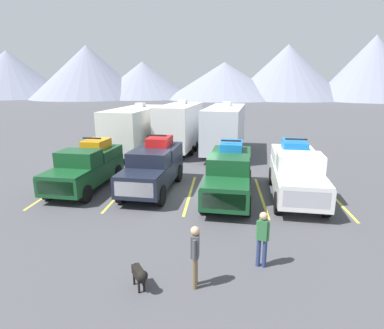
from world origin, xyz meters
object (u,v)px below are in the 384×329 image
at_px(pickup_truck_b, 154,166).
at_px(pickup_truck_d, 296,172).
at_px(person_b, 262,236).
at_px(dog, 140,275).
at_px(pickup_truck_a, 87,166).
at_px(camper_trailer_a, 136,128).
at_px(camper_trailer_c, 225,127).
at_px(camper_trailer_b, 180,126).
at_px(person_a, 195,253).
at_px(pickup_truck_c, 229,172).

relative_size(pickup_truck_b, pickup_truck_d, 0.93).
bearing_deg(pickup_truck_b, pickup_truck_d, -3.40).
bearing_deg(person_b, dog, -156.21).
bearing_deg(pickup_truck_a, camper_trailer_a, 86.29).
relative_size(pickup_truck_a, dog, 7.20).
height_order(pickup_truck_d, person_b, pickup_truck_d).
bearing_deg(dog, camper_trailer_c, 82.30).
relative_size(camper_trailer_c, dog, 11.63).
xyz_separation_m(camper_trailer_a, camper_trailer_b, (3.11, 0.86, 0.09)).
distance_m(camper_trailer_a, dog, 16.41).
bearing_deg(pickup_truck_a, person_b, -39.38).
relative_size(pickup_truck_a, pickup_truck_b, 0.99).
relative_size(camper_trailer_b, person_a, 4.39).
relative_size(pickup_truck_c, camper_trailer_a, 0.71).
xyz_separation_m(pickup_truck_b, dog, (1.31, -8.00, -0.75)).
xyz_separation_m(pickup_truck_d, person_b, (-2.24, -6.16, -0.23)).
height_order(camper_trailer_c, person_b, camper_trailer_c).
bearing_deg(pickup_truck_a, camper_trailer_b, 67.27).
bearing_deg(pickup_truck_b, camper_trailer_a, 110.68).
height_order(pickup_truck_c, person_b, pickup_truck_c).
relative_size(pickup_truck_c, dog, 8.07).
bearing_deg(dog, camper_trailer_a, 105.07).
height_order(person_b, dog, person_b).
bearing_deg(person_b, camper_trailer_b, 106.10).
distance_m(pickup_truck_d, camper_trailer_b, 11.24).
xyz_separation_m(pickup_truck_a, person_a, (6.15, -7.71, -0.12)).
distance_m(pickup_truck_b, pickup_truck_c, 3.76).
relative_size(pickup_truck_d, camper_trailer_c, 0.68).
bearing_deg(pickup_truck_c, camper_trailer_a, 128.45).
height_order(camper_trailer_b, person_a, camper_trailer_b).
relative_size(pickup_truck_d, person_a, 3.39).
xyz_separation_m(pickup_truck_a, camper_trailer_b, (3.62, 8.64, 0.92)).
distance_m(pickup_truck_a, pickup_truck_b, 3.44).
bearing_deg(person_a, dog, -167.96).
distance_m(camper_trailer_b, person_b, 15.86).
bearing_deg(person_a, pickup_truck_b, 109.40).
height_order(pickup_truck_b, person_b, pickup_truck_b).
distance_m(pickup_truck_d, person_a, 8.37).
xyz_separation_m(pickup_truck_d, camper_trailer_a, (-9.74, 8.18, 0.72)).
height_order(camper_trailer_a, camper_trailer_b, camper_trailer_b).
bearing_deg(pickup_truck_c, camper_trailer_c, 91.20).
xyz_separation_m(pickup_truck_a, person_b, (8.01, -6.57, -0.13)).
bearing_deg(camper_trailer_a, pickup_truck_b, -69.32).
relative_size(pickup_truck_d, camper_trailer_a, 0.69).
distance_m(camper_trailer_a, person_a, 16.51).
height_order(pickup_truck_c, camper_trailer_a, camper_trailer_a).
bearing_deg(pickup_truck_c, dog, -107.97).
xyz_separation_m(camper_trailer_a, person_b, (7.50, -14.34, -0.96)).
relative_size(camper_trailer_a, camper_trailer_c, 0.98).
height_order(camper_trailer_a, dog, camper_trailer_a).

